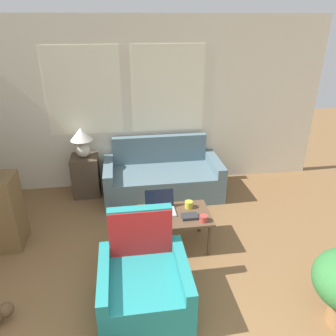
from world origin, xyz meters
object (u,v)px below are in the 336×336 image
Objects in this scene: table_lamp at (82,139)px; cup_white at (152,223)px; couch at (162,178)px; book_red at (190,216)px; coffee_table at (175,218)px; laptop at (160,207)px; armchair at (144,283)px; cup_yellow at (189,204)px; cup_navy at (204,218)px.

table_lamp is 5.92× the size of cup_white.
couch reaches higher than book_red.
laptop reaches higher than coffee_table.
laptop is 0.38m from book_red.
laptop is at bearing -54.14° from table_lamp.
armchair is 11.89× the size of cup_white.
armchair is 2.01× the size of table_lamp.
cup_white is (0.14, 0.67, 0.21)m from armchair.
coffee_table is 0.36m from cup_white.
couch is at bearing 97.90° from cup_yellow.
book_red is at bearing 51.83° from armchair.
coffee_table is at bearing 148.31° from book_red.
couch is at bearing 81.49° from laptop.
cup_white is (-0.49, -0.31, -0.01)m from cup_yellow.
cup_white is at bearing -168.45° from book_red.
armchair is 1.02m from cup_navy.
table_lamp is at bearing 128.02° from coffee_table.
book_red is at bearing 11.55° from cup_white.
cup_yellow is at bearing -45.12° from table_lamp.
cup_navy is 0.99× the size of cup_yellow.
laptop is at bearing 73.84° from armchair.
cup_white is (-0.59, -0.01, -0.00)m from cup_navy.
cup_navy is (0.28, -1.52, 0.22)m from couch.
cup_white is at bearing -146.81° from coffee_table.
table_lamp is at bearing 107.01° from armchair.
cup_navy is at bearing -79.70° from couch.
table_lamp is 1.94m from coffee_table.
book_red is (0.45, 0.09, -0.02)m from cup_white.
couch reaches higher than laptop.
table_lamp reaches higher than book_red.
cup_white reaches higher than book_red.
book_red is (0.60, 0.76, 0.20)m from armchair.
couch is 2.11× the size of coffee_table.
table_lamp reaches higher than cup_yellow.
table_lamp is 1.31× the size of laptop.
cup_navy is (1.45, -1.66, -0.43)m from table_lamp.
couch is at bearing 100.30° from cup_navy.
couch is 18.27× the size of cup_navy.
couch is at bearing 78.22° from cup_white.
cup_navy is at bearing -48.80° from table_lamp.
coffee_table is at bearing 148.26° from cup_navy.
table_lamp is 0.54× the size of coffee_table.
laptop is 3.52× the size of cup_yellow.
table_lamp reaches higher than cup_navy.
cup_yellow is at bearing 81.76° from book_red.
armchair is at bearing -137.62° from cup_navy.
cup_yellow is (0.17, -1.21, 0.22)m from couch.
armchair is 9.28× the size of cup_yellow.
coffee_table is 0.36m from cup_navy.
coffee_table is 10.94× the size of cup_white.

